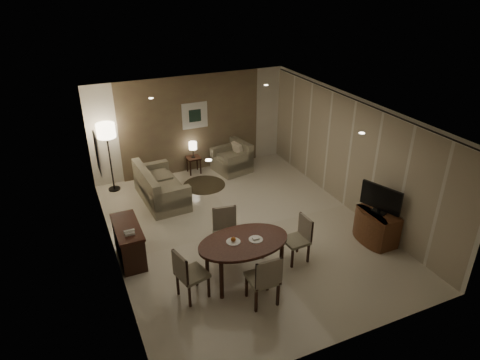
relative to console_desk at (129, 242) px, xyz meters
name	(u,v)px	position (x,y,z in m)	size (l,w,h in m)	color
room_shell	(236,168)	(2.49, 0.40, 0.98)	(5.50, 7.00, 2.70)	beige
taupe_accent	(191,124)	(2.49, 3.48, 0.98)	(3.96, 0.03, 2.70)	#746648
curtain_wall	(349,156)	(5.17, 0.00, 0.95)	(0.08, 6.70, 2.58)	#B9A791
curtain_rod	(356,100)	(5.17, 0.00, 2.27)	(0.03, 0.03, 6.80)	black
art_back_frame	(195,116)	(2.59, 3.46, 1.23)	(0.72, 0.03, 0.72)	silver
art_back_canvas	(195,116)	(2.59, 3.44, 1.23)	(0.34, 0.01, 0.34)	black
art_left_frame	(97,153)	(-0.23, 1.20, 1.48)	(0.03, 0.60, 0.80)	silver
art_left_canvas	(98,153)	(-0.21, 1.20, 1.48)	(0.01, 0.46, 0.64)	gray
downlight_nl	(208,160)	(1.09, -1.80, 2.31)	(0.10, 0.10, 0.01)	white
downlight_nr	(362,133)	(3.89, -1.80, 2.31)	(0.10, 0.10, 0.01)	white
downlight_fl	(151,98)	(1.09, 1.80, 2.31)	(0.10, 0.10, 0.01)	white
downlight_fr	(266,85)	(3.89, 1.80, 2.31)	(0.10, 0.10, 0.01)	white
console_desk	(129,242)	(0.00, 0.00, 0.00)	(0.48, 1.20, 0.75)	#422015
telephone	(129,232)	(0.00, -0.30, 0.43)	(0.20, 0.14, 0.09)	white
tv_cabinet	(377,226)	(4.89, -1.50, -0.03)	(0.48, 0.90, 0.70)	brown
flat_tv	(381,199)	(4.87, -1.50, 0.65)	(0.06, 0.88, 0.60)	black
dining_table	(244,259)	(1.83, -1.44, 0.03)	(1.71, 1.07, 0.80)	#422015
chair_near	(262,277)	(1.85, -2.17, 0.14)	(0.49, 0.49, 1.02)	gray
chair_far	(227,235)	(1.79, -0.76, 0.14)	(0.50, 0.50, 1.02)	gray
chair_left	(192,274)	(0.80, -1.56, 0.11)	(0.47, 0.47, 0.98)	gray
chair_right	(296,240)	(2.98, -1.38, 0.09)	(0.45, 0.45, 0.93)	gray
plate_a	(233,242)	(1.65, -1.39, 0.43)	(0.26, 0.26, 0.02)	white
plate_b	(256,239)	(2.05, -1.49, 0.43)	(0.26, 0.26, 0.02)	white
fruit_apple	(233,239)	(1.65, -1.39, 0.49)	(0.09, 0.09, 0.09)	#984811
napkin	(256,238)	(2.05, -1.49, 0.46)	(0.12, 0.08, 0.03)	white
round_rug	(204,185)	(2.42, 2.41, -0.37)	(1.12, 1.12, 0.01)	#3D3122
sofa	(161,184)	(1.19, 2.08, 0.05)	(0.91, 1.82, 0.86)	gray
armchair	(232,157)	(3.45, 2.95, 0.04)	(0.92, 0.87, 0.82)	gray
side_table	(194,165)	(2.42, 3.25, -0.14)	(0.37, 0.37, 0.47)	black
table_lamp	(193,149)	(2.42, 3.25, 0.35)	(0.22, 0.22, 0.50)	#FFEAC1
floor_lamp	(110,158)	(0.18, 3.13, 0.53)	(0.46, 0.46, 1.81)	#FFE5B7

